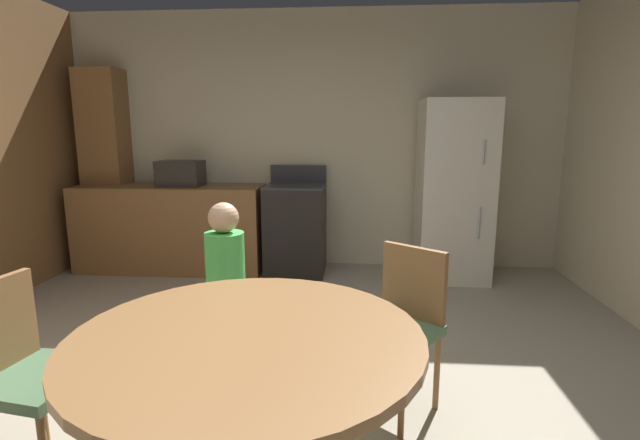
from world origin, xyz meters
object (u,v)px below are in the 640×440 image
object	(u,v)px
chair_west	(23,366)
microwave	(181,173)
dining_table	(248,372)
chair_northeast	(401,318)
oven_range	(296,228)
person_child	(226,291)
refrigerator	(453,191)

from	to	relation	value
chair_west	microwave	bearing A→B (deg)	107.06
dining_table	chair_northeast	size ratio (longest dim) A/B	1.48
oven_range	dining_table	xyz separation A→B (m)	(0.23, -3.19, 0.14)
microwave	person_child	size ratio (longest dim) A/B	0.40
refrigerator	microwave	xyz separation A→B (m)	(-2.78, 0.05, 0.15)
microwave	oven_range	bearing A→B (deg)	0.17
oven_range	person_child	size ratio (longest dim) A/B	1.01
microwave	chair_west	world-z (taller)	microwave
oven_range	refrigerator	xyz separation A→B (m)	(1.58, -0.05, 0.41)
person_child	chair_west	bearing A→B (deg)	-61.08
microwave	chair_northeast	size ratio (longest dim) A/B	0.51
refrigerator	oven_range	bearing A→B (deg)	178.05
refrigerator	person_child	bearing A→B (deg)	-127.53
chair_northeast	person_child	bearing A→B (deg)	-59.32
refrigerator	microwave	bearing A→B (deg)	178.97
chair_west	chair_northeast	bearing A→B (deg)	30.46
dining_table	chair_west	world-z (taller)	chair_west
microwave	chair_west	bearing A→B (deg)	-82.09
oven_range	chair_west	distance (m)	3.12
refrigerator	chair_west	size ratio (longest dim) A/B	2.02
microwave	dining_table	world-z (taller)	microwave
oven_range	chair_northeast	xyz separation A→B (m)	(0.87, -2.38, 0.03)
chair_west	person_child	world-z (taller)	person_child
dining_table	chair_west	xyz separation A→B (m)	(-1.01, 0.16, -0.11)
refrigerator	chair_west	bearing A→B (deg)	-128.45
chair_west	chair_northeast	world-z (taller)	same
refrigerator	chair_northeast	xyz separation A→B (m)	(-0.71, -2.33, -0.38)
dining_table	chair_west	distance (m)	1.03
dining_table	person_child	distance (m)	0.99
dining_table	chair_northeast	world-z (taller)	chair_northeast
microwave	chair_northeast	distance (m)	3.19
oven_range	dining_table	size ratio (longest dim) A/B	0.85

